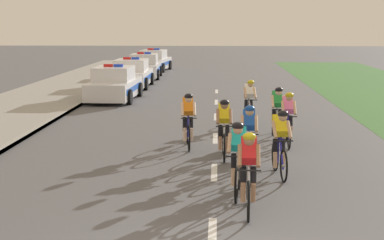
{
  "coord_description": "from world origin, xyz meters",
  "views": [
    {
      "loc": [
        0.08,
        -7.27,
        3.37
      ],
      "look_at": [
        -0.54,
        6.4,
        1.1
      ],
      "focal_mm": 55.03,
      "sensor_mm": 36.0,
      "label": 1
    }
  ],
  "objects_px": {
    "police_car_second": "(132,74)",
    "police_car_third": "(144,67)",
    "cyclist_second": "(238,157)",
    "cyclist_eighth": "(277,111)",
    "cyclist_lead": "(249,170)",
    "cyclist_fifth": "(224,127)",
    "cyclist_ninth": "(249,101)",
    "cyclist_sixth": "(288,118)",
    "police_car_nearest": "(114,85)",
    "cyclist_seventh": "(188,119)",
    "police_car_furthest": "(154,61)",
    "cyclist_fourth": "(249,135)",
    "cyclist_third": "(280,142)"
  },
  "relations": [
    {
      "from": "police_car_second",
      "to": "police_car_third",
      "type": "xyz_separation_m",
      "value": [
        0.0,
        5.38,
        0.0
      ]
    },
    {
      "from": "cyclist_second",
      "to": "cyclist_eighth",
      "type": "distance_m",
      "value": 6.27
    },
    {
      "from": "cyclist_lead",
      "to": "cyclist_fifth",
      "type": "height_order",
      "value": "same"
    },
    {
      "from": "cyclist_ninth",
      "to": "police_car_third",
      "type": "height_order",
      "value": "police_car_third"
    },
    {
      "from": "cyclist_sixth",
      "to": "police_car_second",
      "type": "distance_m",
      "value": 16.09
    },
    {
      "from": "police_car_third",
      "to": "cyclist_fifth",
      "type": "bearing_deg",
      "value": -77.74
    },
    {
      "from": "police_car_nearest",
      "to": "cyclist_seventh",
      "type": "bearing_deg",
      "value": -69.13
    },
    {
      "from": "police_car_second",
      "to": "police_car_furthest",
      "type": "relative_size",
      "value": 0.97
    },
    {
      "from": "cyclist_sixth",
      "to": "cyclist_eighth",
      "type": "distance_m",
      "value": 1.28
    },
    {
      "from": "cyclist_fourth",
      "to": "cyclist_seventh",
      "type": "relative_size",
      "value": 1.0
    },
    {
      "from": "cyclist_seventh",
      "to": "cyclist_ninth",
      "type": "bearing_deg",
      "value": 64.09
    },
    {
      "from": "police_car_nearest",
      "to": "cyclist_third",
      "type": "bearing_deg",
      "value": -65.13
    },
    {
      "from": "cyclist_seventh",
      "to": "police_car_third",
      "type": "relative_size",
      "value": 0.39
    },
    {
      "from": "cyclist_sixth",
      "to": "police_car_third",
      "type": "bearing_deg",
      "value": 107.87
    },
    {
      "from": "cyclist_sixth",
      "to": "police_car_nearest",
      "type": "bearing_deg",
      "value": 124.42
    },
    {
      "from": "cyclist_lead",
      "to": "police_car_third",
      "type": "relative_size",
      "value": 0.39
    },
    {
      "from": "cyclist_fourth",
      "to": "police_car_third",
      "type": "xyz_separation_m",
      "value": [
        -5.28,
        22.69,
        -0.11
      ]
    },
    {
      "from": "cyclist_fifth",
      "to": "cyclist_fourth",
      "type": "bearing_deg",
      "value": -60.48
    },
    {
      "from": "cyclist_third",
      "to": "cyclist_seventh",
      "type": "xyz_separation_m",
      "value": [
        -2.17,
        2.94,
        0.0
      ]
    },
    {
      "from": "cyclist_lead",
      "to": "police_car_furthest",
      "type": "xyz_separation_m",
      "value": [
        -5.11,
        31.44,
        -0.11
      ]
    },
    {
      "from": "cyclist_sixth",
      "to": "cyclist_ninth",
      "type": "height_order",
      "value": "same"
    },
    {
      "from": "police_car_furthest",
      "to": "cyclist_ninth",
      "type": "bearing_deg",
      "value": -75.83
    },
    {
      "from": "cyclist_fourth",
      "to": "cyclist_eighth",
      "type": "height_order",
      "value": "same"
    },
    {
      "from": "cyclist_fifth",
      "to": "cyclist_lead",
      "type": "bearing_deg",
      "value": -84.76
    },
    {
      "from": "cyclist_fourth",
      "to": "cyclist_sixth",
      "type": "relative_size",
      "value": 1.0
    },
    {
      "from": "cyclist_seventh",
      "to": "cyclist_eighth",
      "type": "relative_size",
      "value": 1.0
    },
    {
      "from": "cyclist_seventh",
      "to": "police_car_furthest",
      "type": "bearing_deg",
      "value": 98.24
    },
    {
      "from": "cyclist_fourth",
      "to": "cyclist_fifth",
      "type": "relative_size",
      "value": 1.0
    },
    {
      "from": "cyclist_sixth",
      "to": "cyclist_ninth",
      "type": "relative_size",
      "value": 1.0
    },
    {
      "from": "cyclist_eighth",
      "to": "police_car_second",
      "type": "relative_size",
      "value": 0.39
    },
    {
      "from": "cyclist_lead",
      "to": "cyclist_ninth",
      "type": "distance_m",
      "value": 9.31
    },
    {
      "from": "cyclist_lead",
      "to": "cyclist_third",
      "type": "bearing_deg",
      "value": 72.39
    },
    {
      "from": "cyclist_lead",
      "to": "cyclist_ninth",
      "type": "relative_size",
      "value": 1.0
    },
    {
      "from": "cyclist_seventh",
      "to": "police_car_second",
      "type": "distance_m",
      "value": 15.57
    },
    {
      "from": "cyclist_third",
      "to": "police_car_third",
      "type": "bearing_deg",
      "value": 104.19
    },
    {
      "from": "cyclist_seventh",
      "to": "cyclist_lead",
      "type": "bearing_deg",
      "value": -76.19
    },
    {
      "from": "cyclist_eighth",
      "to": "police_car_nearest",
      "type": "bearing_deg",
      "value": 127.64
    },
    {
      "from": "cyclist_third",
      "to": "cyclist_ninth",
      "type": "relative_size",
      "value": 1.0
    },
    {
      "from": "cyclist_lead",
      "to": "cyclist_seventh",
      "type": "bearing_deg",
      "value": 103.81
    },
    {
      "from": "police_car_furthest",
      "to": "cyclist_third",
      "type": "bearing_deg",
      "value": -78.4
    },
    {
      "from": "police_car_second",
      "to": "police_car_furthest",
      "type": "height_order",
      "value": "same"
    },
    {
      "from": "cyclist_third",
      "to": "police_car_second",
      "type": "height_order",
      "value": "police_car_second"
    },
    {
      "from": "cyclist_fifth",
      "to": "police_car_third",
      "type": "bearing_deg",
      "value": 102.26
    },
    {
      "from": "cyclist_third",
      "to": "police_car_nearest",
      "type": "bearing_deg",
      "value": 114.87
    },
    {
      "from": "cyclist_fifth",
      "to": "police_car_furthest",
      "type": "height_order",
      "value": "police_car_furthest"
    },
    {
      "from": "police_car_nearest",
      "to": "police_car_furthest",
      "type": "bearing_deg",
      "value": 90.0
    },
    {
      "from": "cyclist_third",
      "to": "cyclist_fifth",
      "type": "distance_m",
      "value": 2.12
    },
    {
      "from": "cyclist_third",
      "to": "cyclist_sixth",
      "type": "xyz_separation_m",
      "value": [
        0.56,
        3.32,
        0.0
      ]
    },
    {
      "from": "cyclist_fifth",
      "to": "cyclist_eighth",
      "type": "height_order",
      "value": "same"
    },
    {
      "from": "police_car_nearest",
      "to": "police_car_furthest",
      "type": "relative_size",
      "value": 0.98
    }
  ]
}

